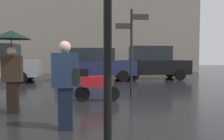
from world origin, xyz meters
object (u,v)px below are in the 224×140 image
Objects in this scene: pedestrian_with_bag at (66,80)px; parked_scooter at (96,83)px; pedestrian_with_umbrella at (12,50)px; parked_car_left at (95,64)px; parked_car_distant at (152,63)px; street_signpost at (132,44)px.

pedestrian_with_bag is 2.82m from parked_scooter.
parked_car_left is (2.17, 7.50, -0.60)m from pedestrian_with_umbrella.
parked_car_distant is (4.14, 9.25, 0.02)m from pedestrian_with_bag.
parked_scooter is 0.31× the size of parked_car_left.
parked_scooter is at bearing -157.91° from street_signpost.
street_signpost is at bearing 164.02° from pedestrian_with_umbrella.
parked_car_distant is (5.53, 7.82, -0.55)m from pedestrian_with_umbrella.
parked_scooter is at bearing 64.99° from parked_car_distant.
pedestrian_with_umbrella is 9.60m from parked_car_distant.
parked_car_distant is at bearing 10.23° from parked_car_left.
pedestrian_with_bag is at bearing 69.11° from parked_car_distant.
parked_car_distant reaches higher than pedestrian_with_bag.
parked_car_left is (0.78, 8.92, -0.03)m from pedestrian_with_bag.
street_signpost reaches higher than pedestrian_with_bag.
pedestrian_with_bag is 0.57× the size of street_signpost.
street_signpost reaches higher than parked_car_distant.
pedestrian_with_bag is 0.41× the size of parked_car_distant.
pedestrian_with_bag is at bearing -90.30° from parked_car_left.
street_signpost is (3.21, 1.78, 0.24)m from pedestrian_with_umbrella.
parked_car_distant is at bearing -170.21° from pedestrian_with_umbrella.
pedestrian_with_umbrella is 0.45× the size of parked_car_left.
parked_car_left is at bearing 100.29° from street_signpost.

